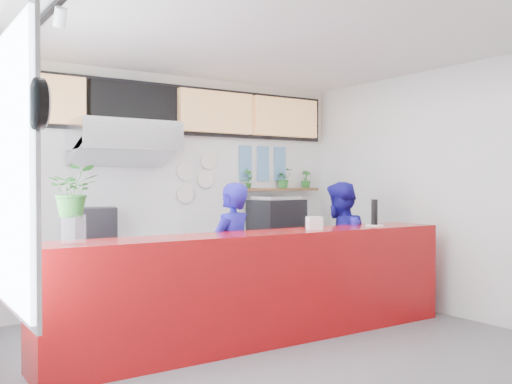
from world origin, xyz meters
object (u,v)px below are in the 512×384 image
panini_oven (96,225)px  espresso_machine (277,216)px  staff_center (231,257)px  pepper_mill (374,212)px  service_counter (264,287)px  staff_right (340,248)px

panini_oven → espresso_machine: 2.57m
staff_center → espresso_machine: bearing=-160.8°
panini_oven → pepper_mill: (2.63, -1.84, 0.16)m
service_counter → espresso_machine: (1.44, 1.80, 0.58)m
panini_oven → staff_right: (2.57, -1.31, -0.30)m
panini_oven → service_counter: bearing=-41.4°
panini_oven → staff_center: bearing=-34.9°
panini_oven → espresso_machine: size_ratio=0.64×
panini_oven → staff_right: staff_right is taller
staff_center → panini_oven: bearing=-72.5°
staff_center → pepper_mill: 1.74m
pepper_mill → service_counter: bearing=178.5°
staff_right → pepper_mill: bearing=58.8°
service_counter → staff_right: size_ratio=2.80×
service_counter → staff_right: staff_right is taller
service_counter → panini_oven: (-1.13, 1.80, 0.56)m
espresso_machine → staff_center: (-1.53, -1.30, -0.33)m
staff_right → pepper_mill: staff_right is taller
staff_center → staff_right: staff_right is taller
staff_center → pepper_mill: (1.59, -0.54, 0.46)m
service_counter → pepper_mill: (1.50, -0.04, 0.71)m
staff_center → staff_right: 1.54m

